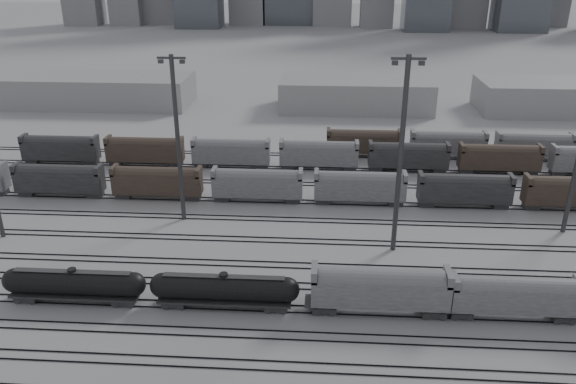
# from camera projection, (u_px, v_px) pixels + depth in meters

# --- Properties ---
(ground) EXTENTS (900.00, 900.00, 0.00)m
(ground) POSITION_uv_depth(u_px,v_px,m) (303.00, 315.00, 64.73)
(ground) COLOR #B0B1B5
(ground) RESTS_ON ground
(tracks) EXTENTS (220.00, 71.50, 0.16)m
(tracks) POSITION_uv_depth(u_px,v_px,m) (308.00, 243.00, 80.77)
(tracks) COLOR black
(tracks) RESTS_ON ground
(tank_car_a) EXTENTS (17.31, 2.88, 4.28)m
(tank_car_a) POSITION_uv_depth(u_px,v_px,m) (74.00, 283.00, 66.33)
(tank_car_a) COLOR black
(tank_car_a) RESTS_ON ground
(tank_car_b) EXTENTS (17.56, 2.93, 4.34)m
(tank_car_b) POSITION_uv_depth(u_px,v_px,m) (224.00, 289.00, 65.23)
(tank_car_b) COLOR black
(tank_car_b) RESTS_ON ground
(hopper_car_a) EXTENTS (15.74, 3.13, 5.63)m
(hopper_car_a) POSITION_uv_depth(u_px,v_px,m) (380.00, 287.00, 63.77)
(hopper_car_a) COLOR black
(hopper_car_a) RESTS_ON ground
(hopper_car_b) EXTENTS (14.29, 2.84, 5.11)m
(hopper_car_b) POSITION_uv_depth(u_px,v_px,m) (515.00, 294.00, 62.98)
(hopper_car_b) COLOR black
(hopper_car_b) RESTS_ON ground
(light_mast_b) EXTENTS (4.08, 0.65, 25.52)m
(light_mast_b) POSITION_uv_depth(u_px,v_px,m) (178.00, 136.00, 82.94)
(light_mast_b) COLOR #39393C
(light_mast_b) RESTS_ON ground
(light_mast_c) EXTENTS (4.34, 0.69, 27.12)m
(light_mast_c) POSITION_uv_depth(u_px,v_px,m) (401.00, 153.00, 73.52)
(light_mast_c) COLOR #39393C
(light_mast_c) RESTS_ON ground
(bg_string_near) EXTENTS (151.00, 3.00, 5.60)m
(bg_string_near) POSITION_uv_depth(u_px,v_px,m) (360.00, 188.00, 92.55)
(bg_string_near) COLOR gray
(bg_string_near) RESTS_ON ground
(bg_string_mid) EXTENTS (151.00, 3.00, 5.60)m
(bg_string_mid) POSITION_uv_depth(u_px,v_px,m) (408.00, 157.00, 106.64)
(bg_string_mid) COLOR black
(bg_string_mid) RESTS_ON ground
(bg_string_far) EXTENTS (66.00, 3.00, 5.60)m
(bg_string_far) POSITION_uv_depth(u_px,v_px,m) (491.00, 146.00, 112.94)
(bg_string_far) COLOR #47392D
(bg_string_far) RESTS_ON ground
(warehouse_left) EXTENTS (50.00, 18.00, 8.00)m
(warehouse_left) POSITION_uv_depth(u_px,v_px,m) (99.00, 90.00, 154.07)
(warehouse_left) COLOR #97979A
(warehouse_left) RESTS_ON ground
(warehouse_mid) EXTENTS (40.00, 18.00, 8.00)m
(warehouse_mid) POSITION_uv_depth(u_px,v_px,m) (355.00, 94.00, 149.84)
(warehouse_mid) COLOR #97979A
(warehouse_mid) RESTS_ON ground
(warehouse_right) EXTENTS (35.00, 18.00, 8.00)m
(warehouse_right) POSITION_uv_depth(u_px,v_px,m) (547.00, 97.00, 146.82)
(warehouse_right) COLOR #97979A
(warehouse_right) RESTS_ON ground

